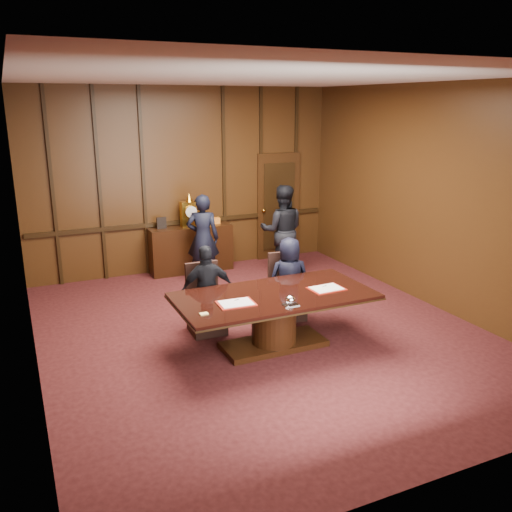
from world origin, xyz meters
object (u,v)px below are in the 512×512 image
(conference_table, at_px, (274,312))
(witness_left, at_px, (203,238))
(witness_right, at_px, (282,230))
(signatory_left, at_px, (207,290))
(signatory_right, at_px, (289,279))
(sideboard, at_px, (191,247))

(conference_table, xyz_separation_m, witness_left, (0.08, 3.10, 0.30))
(conference_table, relative_size, witness_left, 1.62)
(witness_left, distance_m, witness_right, 1.52)
(signatory_left, relative_size, signatory_right, 1.02)
(conference_table, relative_size, signatory_right, 2.06)
(signatory_left, xyz_separation_m, witness_left, (0.73, 2.30, 0.16))
(signatory_left, bearing_deg, signatory_right, -173.53)
(sideboard, bearing_deg, witness_right, -30.75)
(conference_table, height_order, witness_left, witness_left)
(signatory_right, distance_m, witness_right, 2.27)
(sideboard, bearing_deg, conference_table, -90.88)
(sideboard, relative_size, witness_left, 0.99)
(conference_table, bearing_deg, witness_right, 61.00)
(sideboard, bearing_deg, signatory_left, -103.45)
(witness_right, bearing_deg, conference_table, 84.80)
(conference_table, height_order, signatory_right, signatory_right)
(witness_right, bearing_deg, signatory_right, 89.39)
(signatory_left, height_order, signatory_right, signatory_left)
(witness_left, xyz_separation_m, witness_right, (1.50, -0.24, 0.05))
(witness_left, height_order, witness_right, witness_right)
(conference_table, xyz_separation_m, signatory_left, (-0.65, 0.80, 0.14))
(signatory_left, distance_m, signatory_right, 1.30)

